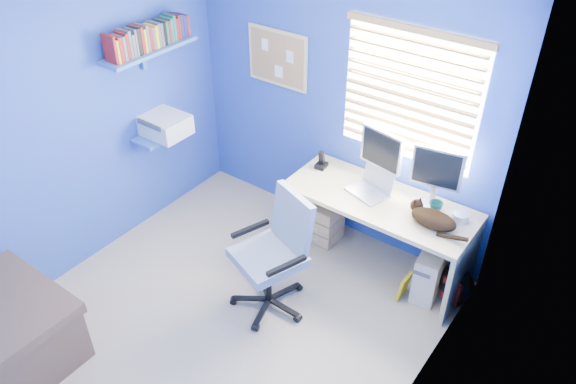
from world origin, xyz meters
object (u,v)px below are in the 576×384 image
Objects in this scene: laptop at (369,182)px; tower_pc at (431,271)px; cat at (434,219)px; desk at (376,234)px; office_chair at (274,267)px.

laptop is 0.91m from tower_pc.
cat is at bearing -122.23° from tower_pc.
cat reaches higher than desk.
office_chair is at bearing -117.20° from desk.
cat is 0.59m from tower_pc.
laptop reaches higher than desk.
desk is 0.50m from laptop.
laptop is 0.90× the size of cat.
desk is at bearing -166.13° from cat.
cat is 0.36× the size of office_chair.
cat is at bearing 9.23° from laptop.
tower_pc is at bearing 86.10° from cat.
office_chair is (-0.32, -0.89, -0.47)m from laptop.
desk is 0.66m from cat.
laptop is (-0.13, 0.02, 0.48)m from desk.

